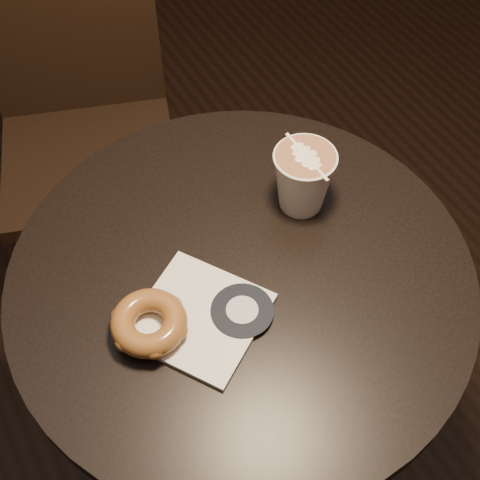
# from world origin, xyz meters

# --- Properties ---
(cafe_table) EXTENTS (0.70, 0.70, 0.75)m
(cafe_table) POSITION_xyz_m (0.00, 0.00, 0.55)
(cafe_table) COLOR black
(cafe_table) RESTS_ON ground
(chair) EXTENTS (0.50, 0.50, 1.00)m
(chair) POSITION_xyz_m (-0.02, 0.71, 0.56)
(chair) COLOR black
(chair) RESTS_ON ground
(pastry_bag) EXTENTS (0.23, 0.23, 0.01)m
(pastry_bag) POSITION_xyz_m (-0.09, -0.04, 0.75)
(pastry_bag) COLOR silver
(pastry_bag) RESTS_ON cafe_table
(doughnut) EXTENTS (0.11, 0.11, 0.03)m
(doughnut) POSITION_xyz_m (-0.16, -0.02, 0.78)
(doughnut) COLOR brown
(doughnut) RESTS_ON pastry_bag
(latte_cup) EXTENTS (0.10, 0.10, 0.11)m
(latte_cup) POSITION_xyz_m (0.15, 0.07, 0.80)
(latte_cup) COLOR white
(latte_cup) RESTS_ON cafe_table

